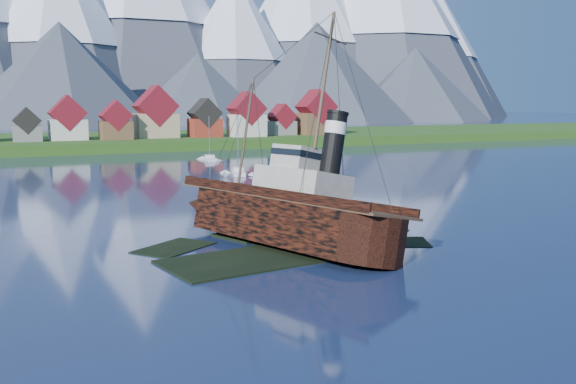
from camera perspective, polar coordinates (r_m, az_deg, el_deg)
name	(u,v)px	position (r m, az deg, el deg)	size (l,w,h in m)	color
ground	(279,252)	(64.11, -0.83, -5.31)	(1400.00, 1400.00, 0.00)	#192647
shoal	(286,249)	(66.81, -0.20, -5.07)	(31.71, 21.24, 1.14)	black
shore_bank	(69,146)	(228.70, -18.87, 3.88)	(600.00, 80.00, 3.20)	#1B4012
seawall	(86,154)	(191.09, -17.54, 3.20)	(600.00, 2.50, 2.00)	#3F3D38
mountains	(12,2)	(543.74, -23.35, 15.26)	(965.00, 340.00, 205.00)	#2D333D
tugboat_wreck	(276,212)	(67.83, -1.06, -1.81)	(7.50, 32.30, 25.60)	black
sailboat_d	(238,173)	(132.11, -4.43, 1.69)	(4.93, 9.58, 12.70)	silver
sailboat_e	(210,159)	(164.93, -6.98, 2.90)	(4.12, 10.34, 11.68)	silver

